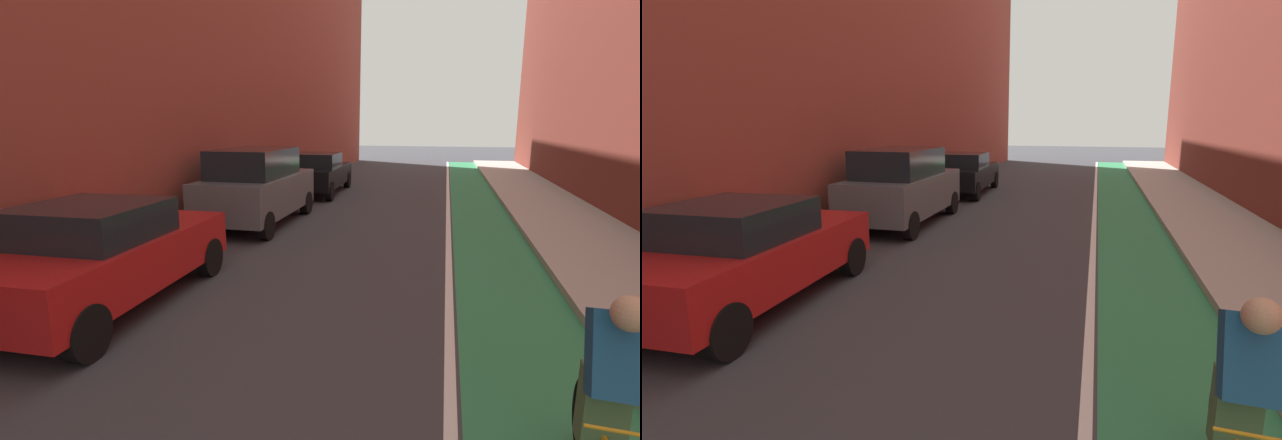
% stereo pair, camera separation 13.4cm
% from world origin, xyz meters
% --- Properties ---
extents(ground_plane, '(90.15, 90.15, 0.00)m').
position_xyz_m(ground_plane, '(0.00, 16.49, 0.00)').
color(ground_plane, '#38383D').
extents(bike_lane_paint, '(1.60, 40.98, 0.00)m').
position_xyz_m(bike_lane_paint, '(3.01, 18.49, 0.00)').
color(bike_lane_paint, '#2D8451').
rests_on(bike_lane_paint, ground).
extents(lane_divider_stripe, '(0.12, 40.98, 0.00)m').
position_xyz_m(lane_divider_stripe, '(2.11, 18.49, 0.00)').
color(lane_divider_stripe, white).
rests_on(lane_divider_stripe, ground).
extents(sidewalk_right, '(2.59, 40.98, 0.14)m').
position_xyz_m(sidewalk_right, '(5.11, 18.49, 0.07)').
color(sidewalk_right, '#A8A59E').
rests_on(sidewalk_right, ground).
extents(parked_sedan_red, '(2.12, 4.27, 1.53)m').
position_xyz_m(parked_sedan_red, '(-2.76, 10.63, 0.79)').
color(parked_sedan_red, red).
rests_on(parked_sedan_red, ground).
extents(parked_suv_gray, '(1.91, 4.40, 1.98)m').
position_xyz_m(parked_suv_gray, '(-2.76, 16.47, 1.02)').
color(parked_suv_gray, '#595B60').
rests_on(parked_suv_gray, ground).
extents(parked_sedan_black, '(2.12, 4.71, 1.53)m').
position_xyz_m(parked_sedan_black, '(-2.76, 22.30, 0.79)').
color(parked_sedan_black, black).
rests_on(parked_sedan_black, ground).
extents(cyclist_mid, '(0.48, 1.71, 1.61)m').
position_xyz_m(cyclist_mid, '(3.07, 8.36, 0.85)').
color(cyclist_mid, black).
rests_on(cyclist_mid, ground).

